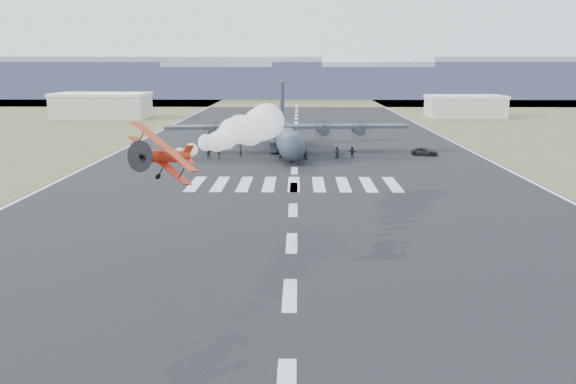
{
  "coord_description": "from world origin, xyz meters",
  "views": [
    {
      "loc": [
        0.5,
        -26.54,
        14.41
      ],
      "look_at": [
        -0.33,
        25.27,
        4.0
      ],
      "focal_mm": 40.0,
      "sensor_mm": 36.0,
      "label": 1
    }
  ],
  "objects_px": {
    "hangar_right": "(465,106)",
    "crew_h": "(305,154)",
    "crew_e": "(337,152)",
    "crew_g": "(241,151)",
    "hangar_left": "(102,105)",
    "support_vehicle": "(425,152)",
    "crew_b": "(208,153)",
    "crew_c": "(304,155)",
    "crew_d": "(219,153)",
    "aerobatic_biplane": "(163,156)",
    "transport_aircraft": "(286,134)",
    "crew_f": "(352,152)",
    "crew_a": "(280,155)"
  },
  "relations": [
    {
      "from": "crew_c",
      "to": "crew_d",
      "type": "bearing_deg",
      "value": -146.03
    },
    {
      "from": "crew_f",
      "to": "crew_d",
      "type": "bearing_deg",
      "value": 41.61
    },
    {
      "from": "hangar_right",
      "to": "support_vehicle",
      "type": "xyz_separation_m",
      "value": [
        -25.26,
        -74.67,
        -2.42
      ]
    },
    {
      "from": "hangar_right",
      "to": "aerobatic_biplane",
      "type": "distance_m",
      "value": 144.33
    },
    {
      "from": "crew_a",
      "to": "crew_g",
      "type": "distance_m",
      "value": 6.98
    },
    {
      "from": "hangar_left",
      "to": "hangar_right",
      "type": "bearing_deg",
      "value": 2.92
    },
    {
      "from": "aerobatic_biplane",
      "to": "hangar_left",
      "type": "bearing_deg",
      "value": 122.96
    },
    {
      "from": "transport_aircraft",
      "to": "crew_a",
      "type": "xyz_separation_m",
      "value": [
        -0.68,
        -9.22,
        -2.07
      ]
    },
    {
      "from": "crew_e",
      "to": "crew_g",
      "type": "bearing_deg",
      "value": -148.93
    },
    {
      "from": "crew_a",
      "to": "crew_e",
      "type": "height_order",
      "value": "crew_e"
    },
    {
      "from": "hangar_left",
      "to": "hangar_right",
      "type": "relative_size",
      "value": 1.2
    },
    {
      "from": "crew_a",
      "to": "crew_d",
      "type": "xyz_separation_m",
      "value": [
        -9.54,
        1.5,
        -0.03
      ]
    },
    {
      "from": "support_vehicle",
      "to": "crew_e",
      "type": "height_order",
      "value": "crew_e"
    },
    {
      "from": "crew_d",
      "to": "crew_h",
      "type": "distance_m",
      "value": 13.39
    },
    {
      "from": "hangar_left",
      "to": "support_vehicle",
      "type": "bearing_deg",
      "value": -43.76
    },
    {
      "from": "aerobatic_biplane",
      "to": "transport_aircraft",
      "type": "bearing_deg",
      "value": 97.79
    },
    {
      "from": "crew_h",
      "to": "crew_a",
      "type": "bearing_deg",
      "value": -69.35
    },
    {
      "from": "crew_b",
      "to": "crew_g",
      "type": "height_order",
      "value": "crew_g"
    },
    {
      "from": "transport_aircraft",
      "to": "crew_c",
      "type": "xyz_separation_m",
      "value": [
        2.94,
        -9.18,
        -2.08
      ]
    },
    {
      "from": "hangar_left",
      "to": "crew_f",
      "type": "height_order",
      "value": "hangar_left"
    },
    {
      "from": "support_vehicle",
      "to": "transport_aircraft",
      "type": "bearing_deg",
      "value": 103.66
    },
    {
      "from": "crew_h",
      "to": "aerobatic_biplane",
      "type": "bearing_deg",
      "value": 3.69
    },
    {
      "from": "crew_c",
      "to": "crew_f",
      "type": "relative_size",
      "value": 0.93
    },
    {
      "from": "crew_a",
      "to": "crew_d",
      "type": "relative_size",
      "value": 1.04
    },
    {
      "from": "aerobatic_biplane",
      "to": "crew_a",
      "type": "distance_m",
      "value": 54.17
    },
    {
      "from": "transport_aircraft",
      "to": "crew_e",
      "type": "relative_size",
      "value": 22.22
    },
    {
      "from": "hangar_right",
      "to": "crew_h",
      "type": "relative_size",
      "value": 12.28
    },
    {
      "from": "hangar_left",
      "to": "crew_b",
      "type": "height_order",
      "value": "hangar_left"
    },
    {
      "from": "transport_aircraft",
      "to": "crew_h",
      "type": "distance_m",
      "value": 9.58
    },
    {
      "from": "crew_f",
      "to": "crew_a",
      "type": "bearing_deg",
      "value": 51.49
    },
    {
      "from": "support_vehicle",
      "to": "crew_b",
      "type": "xyz_separation_m",
      "value": [
        -34.09,
        -4.14,
        0.31
      ]
    },
    {
      "from": "hangar_left",
      "to": "support_vehicle",
      "type": "height_order",
      "value": "hangar_left"
    },
    {
      "from": "aerobatic_biplane",
      "to": "crew_g",
      "type": "distance_m",
      "value": 56.8
    },
    {
      "from": "aerobatic_biplane",
      "to": "crew_f",
      "type": "xyz_separation_m",
      "value": [
        17.59,
        55.76,
        -7.35
      ]
    },
    {
      "from": "crew_g",
      "to": "crew_h",
      "type": "relative_size",
      "value": 1.13
    },
    {
      "from": "crew_a",
      "to": "hangar_right",
      "type": "bearing_deg",
      "value": -124.18
    },
    {
      "from": "hangar_left",
      "to": "crew_f",
      "type": "distance_m",
      "value": 94.87
    },
    {
      "from": "transport_aircraft",
      "to": "crew_b",
      "type": "distance_m",
      "value": 14.32
    },
    {
      "from": "crew_b",
      "to": "crew_d",
      "type": "height_order",
      "value": "crew_b"
    },
    {
      "from": "support_vehicle",
      "to": "crew_f",
      "type": "relative_size",
      "value": 2.39
    },
    {
      "from": "crew_b",
      "to": "crew_g",
      "type": "distance_m",
      "value": 5.14
    },
    {
      "from": "crew_a",
      "to": "support_vehicle",
      "type": "bearing_deg",
      "value": -169.62
    },
    {
      "from": "crew_c",
      "to": "crew_d",
      "type": "distance_m",
      "value": 13.24
    },
    {
      "from": "hangar_right",
      "to": "crew_g",
      "type": "relative_size",
      "value": 10.89
    },
    {
      "from": "aerobatic_biplane",
      "to": "crew_c",
      "type": "xyz_separation_m",
      "value": [
        10.09,
        53.31,
        -7.41
      ]
    },
    {
      "from": "hangar_left",
      "to": "crew_d",
      "type": "height_order",
      "value": "hangar_left"
    },
    {
      "from": "crew_a",
      "to": "aerobatic_biplane",
      "type": "bearing_deg",
      "value": 79.91
    },
    {
      "from": "hangar_right",
      "to": "crew_b",
      "type": "height_order",
      "value": "hangar_right"
    },
    {
      "from": "crew_h",
      "to": "hangar_right",
      "type": "bearing_deg",
      "value": 165.44
    },
    {
      "from": "aerobatic_biplane",
      "to": "support_vehicle",
      "type": "relative_size",
      "value": 1.29
    }
  ]
}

